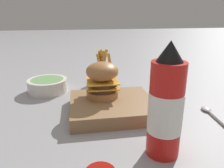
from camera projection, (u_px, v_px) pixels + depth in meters
ground_plane at (127, 110)px, 0.65m from camera, size 6.00×6.00×0.00m
serving_board at (112, 106)px, 0.63m from camera, size 0.24×0.21×0.04m
burger at (102, 80)px, 0.64m from camera, size 0.09×0.09×0.11m
ketchup_bottle at (166, 107)px, 0.42m from camera, size 0.07×0.07×0.23m
fries_basket at (104, 74)px, 0.88m from camera, size 0.09×0.09×0.14m
side_bowl at (48, 85)px, 0.79m from camera, size 0.14×0.14×0.05m
spoon at (211, 113)px, 0.62m from camera, size 0.03×0.16×0.01m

